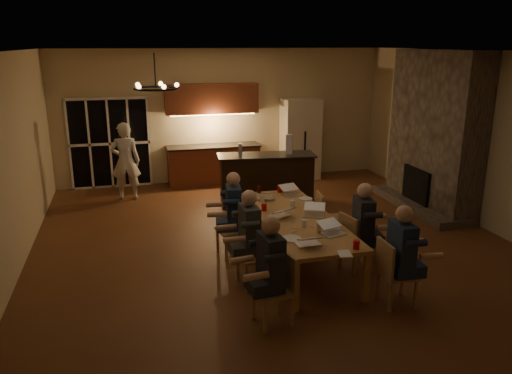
% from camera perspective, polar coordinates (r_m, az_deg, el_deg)
% --- Properties ---
extents(floor, '(9.00, 9.00, 0.00)m').
position_cam_1_polar(floor, '(8.52, 2.28, -6.80)').
color(floor, brown).
rests_on(floor, ground).
extents(back_wall, '(8.00, 0.04, 3.20)m').
position_cam_1_polar(back_wall, '(12.35, -3.85, 8.13)').
color(back_wall, '#CEB792').
rests_on(back_wall, ground).
extents(left_wall, '(0.04, 9.00, 3.20)m').
position_cam_1_polar(left_wall, '(7.87, -26.83, 1.76)').
color(left_wall, '#CEB792').
rests_on(left_wall, ground).
extents(right_wall, '(0.04, 9.00, 3.20)m').
position_cam_1_polar(right_wall, '(9.97, 25.14, 4.69)').
color(right_wall, '#CEB792').
rests_on(right_wall, ground).
extents(ceiling, '(8.00, 9.00, 0.04)m').
position_cam_1_polar(ceiling, '(7.84, 2.55, 15.41)').
color(ceiling, white).
rests_on(ceiling, back_wall).
extents(french_doors, '(1.86, 0.08, 2.10)m').
position_cam_1_polar(french_doors, '(12.18, -16.36, 4.77)').
color(french_doors, black).
rests_on(french_doors, ground).
extents(fireplace, '(0.58, 2.50, 3.20)m').
position_cam_1_polar(fireplace, '(10.72, 19.77, 5.98)').
color(fireplace, '#655B4F').
rests_on(fireplace, ground).
extents(kitchenette, '(2.24, 0.68, 2.40)m').
position_cam_1_polar(kitchenette, '(12.05, -4.93, 5.97)').
color(kitchenette, brown).
rests_on(kitchenette, ground).
extents(refrigerator, '(0.90, 0.68, 2.00)m').
position_cam_1_polar(refrigerator, '(12.60, 5.08, 5.49)').
color(refrigerator, beige).
rests_on(refrigerator, ground).
extents(dining_table, '(1.10, 2.93, 0.75)m').
position_cam_1_polar(dining_table, '(7.80, 4.57, -6.08)').
color(dining_table, tan).
rests_on(dining_table, ground).
extents(bar_island, '(2.09, 0.92, 1.08)m').
position_cam_1_polar(bar_island, '(10.54, 1.19, 0.87)').
color(bar_island, black).
rests_on(bar_island, ground).
extents(chair_left_near, '(0.50, 0.50, 0.89)m').
position_cam_1_polar(chair_left_near, '(6.16, 1.93, -11.68)').
color(chair_left_near, '#A68153').
rests_on(chair_left_near, ground).
extents(chair_left_mid, '(0.50, 0.50, 0.89)m').
position_cam_1_polar(chair_left_mid, '(7.07, -0.22, -7.86)').
color(chair_left_mid, '#A68153').
rests_on(chair_left_mid, ground).
extents(chair_left_far, '(0.52, 0.52, 0.89)m').
position_cam_1_polar(chair_left_far, '(8.03, -2.77, -4.85)').
color(chair_left_far, '#A68153').
rests_on(chair_left_far, ground).
extents(chair_right_near, '(0.45, 0.45, 0.89)m').
position_cam_1_polar(chair_right_near, '(6.84, 15.89, -9.39)').
color(chair_right_near, '#A68153').
rests_on(chair_right_near, ground).
extents(chair_right_mid, '(0.51, 0.51, 0.89)m').
position_cam_1_polar(chair_right_mid, '(7.69, 11.56, -6.15)').
color(chair_right_mid, '#A68153').
rests_on(chair_right_mid, ground).
extents(chair_right_far, '(0.50, 0.50, 0.89)m').
position_cam_1_polar(chair_right_far, '(8.61, 8.50, -3.53)').
color(chair_right_far, '#A68153').
rests_on(chair_right_far, ground).
extents(person_left_near, '(0.66, 0.66, 1.38)m').
position_cam_1_polar(person_left_near, '(6.07, 1.67, -9.56)').
color(person_left_near, '#23262E').
rests_on(person_left_near, ground).
extents(person_right_near, '(0.64, 0.64, 1.38)m').
position_cam_1_polar(person_right_near, '(6.70, 16.21, -7.67)').
color(person_right_near, '#1F2D4F').
rests_on(person_right_near, ground).
extents(person_left_mid, '(0.62, 0.62, 1.38)m').
position_cam_1_polar(person_left_mid, '(7.05, -0.75, -5.75)').
color(person_left_mid, '#3A4145').
rests_on(person_left_mid, ground).
extents(person_right_mid, '(0.68, 0.68, 1.38)m').
position_cam_1_polar(person_right_mid, '(7.55, 12.09, -4.61)').
color(person_right_mid, '#23262E').
rests_on(person_right_mid, ground).
extents(person_left_far, '(0.67, 0.67, 1.38)m').
position_cam_1_polar(person_left_far, '(7.98, -2.56, -3.10)').
color(person_left_far, '#1F2D4F').
rests_on(person_left_far, ground).
extents(standing_person, '(0.65, 0.45, 1.70)m').
position_cam_1_polar(standing_person, '(11.18, -14.68, 2.87)').
color(standing_person, silver).
rests_on(standing_person, ground).
extents(chandelier, '(0.58, 0.58, 0.03)m').
position_cam_1_polar(chandelier, '(6.75, -11.38, 10.99)').
color(chandelier, black).
rests_on(chandelier, ceiling).
extents(laptop_a, '(0.33, 0.29, 0.23)m').
position_cam_1_polar(laptop_a, '(6.66, 5.92, -5.61)').
color(laptop_a, silver).
rests_on(laptop_a, dining_table).
extents(laptop_b, '(0.38, 0.35, 0.23)m').
position_cam_1_polar(laptop_b, '(7.03, 8.87, -4.51)').
color(laptop_b, silver).
rests_on(laptop_b, dining_table).
extents(laptop_c, '(0.41, 0.39, 0.23)m').
position_cam_1_polar(laptop_c, '(7.67, 2.65, -2.56)').
color(laptop_c, silver).
rests_on(laptop_c, dining_table).
extents(laptop_d, '(0.41, 0.39, 0.23)m').
position_cam_1_polar(laptop_d, '(7.71, 6.66, -2.54)').
color(laptop_d, silver).
rests_on(laptop_d, dining_table).
extents(laptop_e, '(0.35, 0.32, 0.23)m').
position_cam_1_polar(laptop_e, '(8.53, 0.97, -0.58)').
color(laptop_e, silver).
rests_on(laptop_e, dining_table).
extents(laptop_f, '(0.37, 0.34, 0.23)m').
position_cam_1_polar(laptop_f, '(8.72, 4.10, -0.26)').
color(laptop_f, silver).
rests_on(laptop_f, dining_table).
extents(mug_front, '(0.07, 0.07, 0.10)m').
position_cam_1_polar(mug_front, '(7.29, 5.47, -4.14)').
color(mug_front, white).
rests_on(mug_front, dining_table).
extents(mug_mid, '(0.09, 0.09, 0.10)m').
position_cam_1_polar(mug_mid, '(8.16, 4.17, -1.87)').
color(mug_mid, white).
rests_on(mug_mid, dining_table).
extents(mug_back, '(0.07, 0.07, 0.10)m').
position_cam_1_polar(mug_back, '(8.36, 0.74, -1.40)').
color(mug_back, white).
rests_on(mug_back, dining_table).
extents(redcup_near, '(0.08, 0.08, 0.12)m').
position_cam_1_polar(redcup_near, '(6.62, 11.39, -6.48)').
color(redcup_near, red).
rests_on(redcup_near, dining_table).
extents(redcup_mid, '(0.08, 0.08, 0.12)m').
position_cam_1_polar(redcup_mid, '(7.93, 0.93, -2.31)').
color(redcup_mid, red).
rests_on(redcup_mid, dining_table).
extents(redcup_far, '(0.10, 0.10, 0.12)m').
position_cam_1_polar(redcup_far, '(8.91, 2.78, -0.22)').
color(redcup_far, red).
rests_on(redcup_far, dining_table).
extents(can_silver, '(0.06, 0.06, 0.12)m').
position_cam_1_polar(can_silver, '(7.08, 7.19, -4.76)').
color(can_silver, '#B2B2B7').
rests_on(can_silver, dining_table).
extents(can_cola, '(0.07, 0.07, 0.12)m').
position_cam_1_polar(can_cola, '(8.87, 0.36, -0.28)').
color(can_cola, '#3F0F0C').
rests_on(can_cola, dining_table).
extents(plate_near, '(0.25, 0.25, 0.02)m').
position_cam_1_polar(plate_near, '(7.23, 8.68, -4.79)').
color(plate_near, white).
rests_on(plate_near, dining_table).
extents(plate_left, '(0.27, 0.27, 0.02)m').
position_cam_1_polar(plate_left, '(6.83, 4.09, -5.91)').
color(plate_left, white).
rests_on(plate_left, dining_table).
extents(plate_far, '(0.23, 0.23, 0.02)m').
position_cam_1_polar(plate_far, '(8.55, 5.71, -1.35)').
color(plate_far, white).
rests_on(plate_far, dining_table).
extents(notepad, '(0.20, 0.26, 0.01)m').
position_cam_1_polar(notepad, '(6.45, 10.11, -7.53)').
color(notepad, white).
rests_on(notepad, dining_table).
extents(bar_bottle, '(0.08, 0.08, 0.24)m').
position_cam_1_polar(bar_bottle, '(10.33, -1.81, 4.30)').
color(bar_bottle, '#99999E').
rests_on(bar_bottle, bar_island).
extents(bar_blender, '(0.17, 0.17, 0.41)m').
position_cam_1_polar(bar_blender, '(10.47, 3.82, 4.91)').
color(bar_blender, silver).
rests_on(bar_blender, bar_island).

